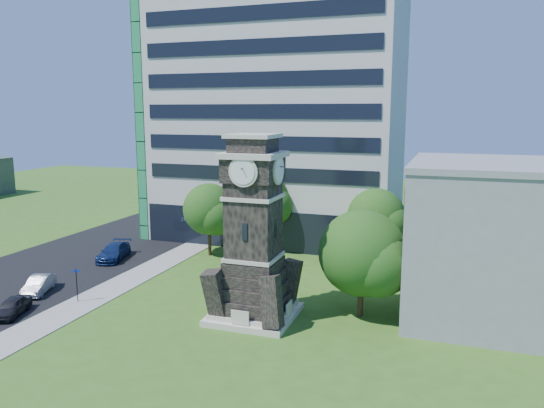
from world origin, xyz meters
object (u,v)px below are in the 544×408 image
at_px(car_street_mid, 39,285).
at_px(clock_tower, 254,241).
at_px(car_street_north, 114,252).
at_px(car_street_south, 12,307).
at_px(car_east_lot, 467,325).
at_px(park_bench, 232,307).
at_px(street_sign, 77,282).

bearing_deg(car_street_mid, clock_tower, -18.04).
relative_size(car_street_mid, car_street_north, 0.77).
height_order(car_street_south, car_east_lot, car_street_south).
xyz_separation_m(car_street_south, park_bench, (13.98, 5.11, -0.10)).
height_order(car_street_mid, car_street_north, car_street_north).
xyz_separation_m(car_street_north, street_sign, (4.35, -10.38, 0.84)).
bearing_deg(park_bench, car_street_south, -137.24).
distance_m(car_east_lot, street_sign, 26.77).
relative_size(park_bench, street_sign, 0.74).
bearing_deg(street_sign, clock_tower, -12.41).
distance_m(car_street_south, street_sign, 4.42).
relative_size(clock_tower, car_east_lot, 2.82).
distance_m(car_street_south, car_street_north, 14.01).
xyz_separation_m(car_street_mid, car_street_north, (-0.18, 9.65, 0.09)).
height_order(park_bench, street_sign, street_sign).
bearing_deg(park_bench, car_street_north, 173.62).
height_order(clock_tower, car_street_north, clock_tower).
distance_m(car_street_north, street_sign, 11.29).
relative_size(car_street_mid, park_bench, 2.08).
distance_m(car_street_south, car_street_mid, 4.55).
distance_m(car_street_south, car_east_lot, 29.85).
distance_m(park_bench, street_sign, 11.62).
bearing_deg(car_street_mid, car_east_lot, -16.00).
xyz_separation_m(car_street_south, car_street_north, (-1.83, 13.89, 0.12)).
bearing_deg(car_east_lot, park_bench, 91.65).
xyz_separation_m(car_street_mid, street_sign, (4.16, -0.73, 0.93)).
bearing_deg(car_street_north, car_street_south, -97.79).
bearing_deg(clock_tower, street_sign, -173.08).
xyz_separation_m(car_street_mid, car_east_lot, (30.70, 2.62, -0.03)).
xyz_separation_m(clock_tower, park_bench, (-1.61, 0.02, -4.77)).
distance_m(car_street_north, car_east_lot, 31.67).
bearing_deg(car_street_south, car_street_mid, 92.91).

